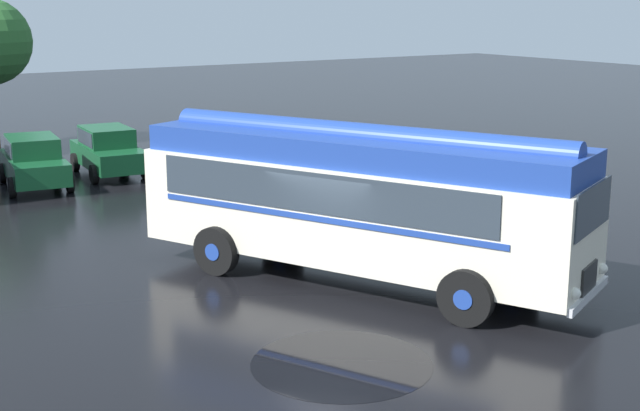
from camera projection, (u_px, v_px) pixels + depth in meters
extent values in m
plane|color=black|center=(342.00, 287.00, 19.11)|extent=(120.00, 120.00, 0.00)
cube|color=silver|center=(358.00, 210.00, 19.21)|extent=(6.41, 10.14, 2.10)
cube|color=#1E3D93|center=(359.00, 149.00, 18.91)|extent=(6.14, 9.87, 0.56)
cylinder|color=#1E3D93|center=(359.00, 137.00, 18.85)|extent=(4.47, 8.90, 0.60)
cube|color=#2D3842|center=(375.00, 173.00, 20.28)|extent=(3.34, 7.30, 0.84)
cube|color=#2D3842|center=(315.00, 193.00, 18.20)|extent=(3.34, 7.30, 0.84)
cube|color=#1E3D93|center=(378.00, 197.00, 20.35)|extent=(3.42, 7.48, 0.12)
cube|color=#1E3D93|center=(319.00, 219.00, 18.27)|extent=(3.42, 7.48, 0.12)
cube|color=#2D3842|center=(594.00, 208.00, 16.45)|extent=(2.02, 0.94, 0.88)
cube|color=black|center=(589.00, 279.00, 16.76)|extent=(0.84, 0.43, 0.56)
cube|color=silver|center=(589.00, 296.00, 16.83)|extent=(2.20, 1.07, 0.16)
sphere|color=white|center=(602.00, 268.00, 17.51)|extent=(0.22, 0.22, 0.22)
sphere|color=white|center=(575.00, 293.00, 16.02)|extent=(0.22, 0.22, 0.22)
cylinder|color=black|center=(515.00, 264.00, 18.91)|extent=(0.71, 1.12, 1.10)
cylinder|color=#1E3D93|center=(515.00, 264.00, 18.91)|extent=(0.45, 0.48, 0.39)
cylinder|color=black|center=(466.00, 298.00, 16.77)|extent=(0.71, 1.12, 1.10)
cylinder|color=#1E3D93|center=(466.00, 298.00, 16.77)|extent=(0.45, 0.48, 0.39)
cylinder|color=black|center=(282.00, 226.00, 22.03)|extent=(0.71, 1.12, 1.10)
cylinder|color=#1E3D93|center=(282.00, 226.00, 22.03)|extent=(0.45, 0.48, 0.39)
cylinder|color=black|center=(216.00, 251.00, 19.89)|extent=(0.71, 1.12, 1.10)
cylinder|color=#1E3D93|center=(216.00, 251.00, 19.89)|extent=(0.45, 0.48, 0.39)
cube|color=#144C28|center=(34.00, 167.00, 29.08)|extent=(2.26, 4.39, 0.70)
cube|color=#144C28|center=(32.00, 146.00, 29.06)|extent=(1.78, 2.37, 0.64)
cube|color=#2D3842|center=(56.00, 144.00, 29.38)|extent=(0.29, 1.92, 0.50)
cube|color=#2D3842|center=(8.00, 148.00, 28.75)|extent=(0.29, 1.92, 0.50)
cylinder|color=black|center=(70.00, 182.00, 28.39)|extent=(0.29, 0.66, 0.64)
cylinder|color=black|center=(12.00, 187.00, 27.65)|extent=(0.29, 0.66, 0.64)
cylinder|color=black|center=(56.00, 169.00, 30.68)|extent=(0.29, 0.66, 0.64)
cylinder|color=black|center=(2.00, 173.00, 29.94)|extent=(0.29, 0.66, 0.64)
cube|color=#144C28|center=(109.00, 156.00, 31.14)|extent=(2.04, 4.33, 0.70)
cube|color=#144C28|center=(107.00, 136.00, 31.12)|extent=(1.67, 2.30, 0.64)
cube|color=#2D3842|center=(128.00, 135.00, 31.47)|extent=(0.18, 1.93, 0.50)
cube|color=#2D3842|center=(85.00, 138.00, 30.77)|extent=(0.18, 1.93, 0.50)
cylinder|color=black|center=(145.00, 169.00, 30.52)|extent=(0.25, 0.65, 0.64)
cylinder|color=black|center=(94.00, 174.00, 29.70)|extent=(0.25, 0.65, 0.64)
cylinder|color=black|center=(123.00, 158.00, 32.75)|extent=(0.25, 0.65, 0.64)
cylinder|color=black|center=(75.00, 162.00, 31.93)|extent=(0.25, 0.65, 0.64)
cylinder|color=black|center=(342.00, 364.00, 15.11)|extent=(3.11, 3.11, 0.01)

